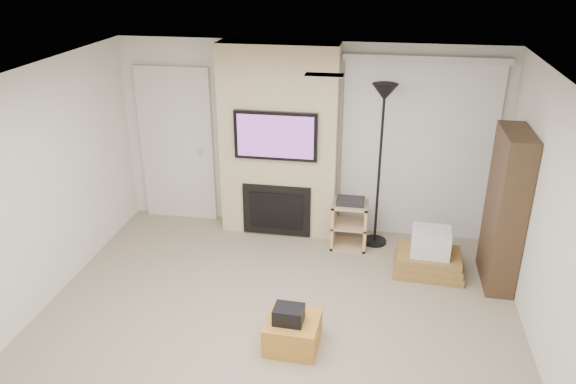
% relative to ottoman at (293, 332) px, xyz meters
% --- Properties ---
extents(floor, '(5.00, 5.50, 0.00)m').
position_rel_ottoman_xyz_m(floor, '(-0.23, -0.14, -0.15)').
color(floor, gray).
rests_on(floor, ground).
extents(ceiling, '(5.00, 5.50, 0.00)m').
position_rel_ottoman_xyz_m(ceiling, '(-0.23, -0.14, 2.35)').
color(ceiling, white).
rests_on(ceiling, wall_back).
extents(wall_back, '(5.00, 0.00, 2.50)m').
position_rel_ottoman_xyz_m(wall_back, '(-0.23, 2.61, 1.10)').
color(wall_back, white).
rests_on(wall_back, ground).
extents(wall_left, '(0.00, 5.50, 2.50)m').
position_rel_ottoman_xyz_m(wall_left, '(-2.73, -0.14, 1.10)').
color(wall_left, white).
rests_on(wall_left, ground).
extents(wall_right, '(0.00, 5.50, 2.50)m').
position_rel_ottoman_xyz_m(wall_right, '(2.27, -0.14, 1.10)').
color(wall_right, white).
rests_on(wall_right, ground).
extents(hvac_vent, '(0.35, 0.18, 0.01)m').
position_rel_ottoman_xyz_m(hvac_vent, '(0.17, 0.66, 2.35)').
color(hvac_vent, silver).
rests_on(hvac_vent, ceiling).
extents(ottoman, '(0.52, 0.52, 0.30)m').
position_rel_ottoman_xyz_m(ottoman, '(0.00, 0.00, 0.00)').
color(ottoman, '#C18330').
rests_on(ottoman, floor).
extents(black_bag, '(0.29, 0.23, 0.16)m').
position_rel_ottoman_xyz_m(black_bag, '(-0.03, -0.04, 0.23)').
color(black_bag, black).
rests_on(black_bag, ottoman).
extents(fireplace_wall, '(1.50, 0.47, 2.50)m').
position_rel_ottoman_xyz_m(fireplace_wall, '(-0.58, 2.40, 1.09)').
color(fireplace_wall, beige).
rests_on(fireplace_wall, floor).
extents(entry_door, '(1.02, 0.11, 2.14)m').
position_rel_ottoman_xyz_m(entry_door, '(-2.03, 2.57, 0.90)').
color(entry_door, silver).
rests_on(entry_door, floor).
extents(vertical_blinds, '(1.98, 0.10, 2.37)m').
position_rel_ottoman_xyz_m(vertical_blinds, '(1.17, 2.56, 1.12)').
color(vertical_blinds, silver).
rests_on(vertical_blinds, floor).
extents(floor_lamp, '(0.31, 0.31, 2.09)m').
position_rel_ottoman_xyz_m(floor_lamp, '(0.72, 2.22, 1.50)').
color(floor_lamp, black).
rests_on(floor_lamp, floor).
extents(av_stand, '(0.45, 0.38, 0.66)m').
position_rel_ottoman_xyz_m(av_stand, '(0.39, 2.08, 0.20)').
color(av_stand, tan).
rests_on(av_stand, floor).
extents(box_stack, '(0.84, 0.65, 0.54)m').
position_rel_ottoman_xyz_m(box_stack, '(1.36, 1.62, 0.06)').
color(box_stack, olive).
rests_on(box_stack, floor).
extents(bookshelf, '(0.30, 0.80, 1.80)m').
position_rel_ottoman_xyz_m(bookshelf, '(2.11, 1.55, 0.75)').
color(bookshelf, '#39281A').
rests_on(bookshelf, floor).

